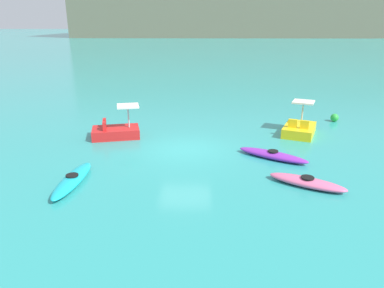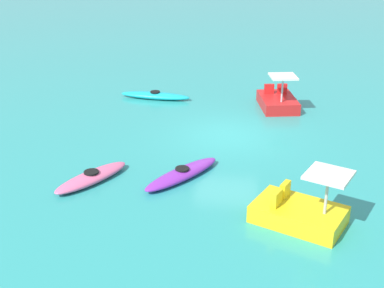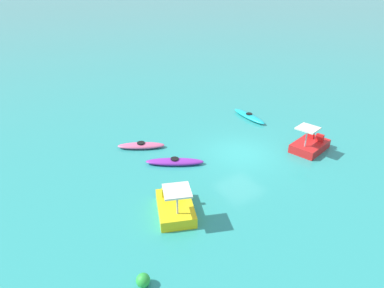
# 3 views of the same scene
# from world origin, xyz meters

# --- Properties ---
(ground_plane) EXTENTS (600.00, 600.00, 0.00)m
(ground_plane) POSITION_xyz_m (0.00, 0.00, 0.00)
(ground_plane) COLOR teal
(headland_cliff) EXTENTS (129.65, 48.42, 28.54)m
(headland_cliff) POSITION_xyz_m (16.27, 145.33, 14.27)
(headland_cliff) COLOR #6B6651
(headland_cliff) RESTS_ON ground_plane
(kayak_pink) EXTENTS (2.82, 2.06, 0.37)m
(kayak_pink) POSITION_xyz_m (4.65, -3.87, 0.16)
(kayak_pink) COLOR pink
(kayak_pink) RESTS_ON ground_plane
(kayak_cyan) EXTENTS (0.90, 3.39, 0.37)m
(kayak_cyan) POSITION_xyz_m (-4.04, -3.87, 0.16)
(kayak_cyan) COLOR #19B7C6
(kayak_cyan) RESTS_ON ground_plane
(kayak_purple) EXTENTS (3.07, 2.35, 0.37)m
(kayak_purple) POSITION_xyz_m (3.93, -1.08, 0.16)
(kayak_purple) COLOR purple
(kayak_purple) RESTS_ON ground_plane
(pedal_boat_yellow) EXTENTS (2.30, 2.79, 1.68)m
(pedal_boat_yellow) POSITION_xyz_m (6.04, 2.57, 0.34)
(pedal_boat_yellow) COLOR yellow
(pedal_boat_yellow) RESTS_ON ground_plane
(pedal_boat_red) EXTENTS (2.68, 2.00, 1.68)m
(pedal_boat_red) POSITION_xyz_m (-3.69, 1.87, 0.34)
(pedal_boat_red) COLOR red
(pedal_boat_red) RESTS_ON ground_plane
(buoy_green) EXTENTS (0.48, 0.48, 0.48)m
(buoy_green) POSITION_xyz_m (8.87, 5.25, 0.24)
(buoy_green) COLOR green
(buoy_green) RESTS_ON ground_plane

